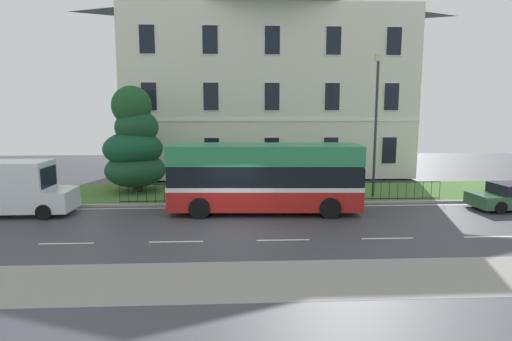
{
  "coord_description": "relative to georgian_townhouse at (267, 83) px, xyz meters",
  "views": [
    {
      "loc": [
        0.17,
        -17.31,
        4.95
      ],
      "look_at": [
        1.29,
        4.1,
        1.78
      ],
      "focal_mm": 30.11,
      "sensor_mm": 36.0,
      "label": 1
    }
  ],
  "objects": [
    {
      "name": "ground_plane",
      "position": [
        -2.69,
        -14.06,
        -6.73
      ],
      "size": [
        60.0,
        56.0,
        0.18
      ],
      "color": "#3E3F46"
    },
    {
      "name": "georgian_townhouse",
      "position": [
        0.0,
        0.0,
        0.0
      ],
      "size": [
        20.23,
        8.58,
        13.13
      ],
      "color": "silver",
      "rests_on": "ground_plane"
    },
    {
      "name": "iron_verge_railing",
      "position": [
        0.0,
        -10.77,
        -6.09
      ],
      "size": [
        16.7,
        0.04,
        0.97
      ],
      "color": "black",
      "rests_on": "ground_plane"
    },
    {
      "name": "evergreen_tree",
      "position": [
        -8.23,
        -7.57,
        -3.93
      ],
      "size": [
        3.5,
        3.48,
        6.05
      ],
      "color": "#423328",
      "rests_on": "ground_plane"
    },
    {
      "name": "single_decker_bus",
      "position": [
        -1.07,
        -12.61,
        -5.01
      ],
      "size": [
        9.03,
        3.0,
        3.23
      ],
      "rotation": [
        0.0,
        0.0,
        -0.05
      ],
      "color": "#B41D19",
      "rests_on": "ground_plane"
    },
    {
      "name": "white_panel_van",
      "position": [
        -12.97,
        -12.47,
        -5.43
      ],
      "size": [
        5.39,
        2.14,
        2.51
      ],
      "rotation": [
        0.0,
        0.0,
        -0.01
      ],
      "color": "white",
      "rests_on": "ground_plane"
    },
    {
      "name": "street_lamp_post",
      "position": [
        5.1,
        -9.77,
        -2.3
      ],
      "size": [
        0.36,
        0.24,
        7.58
      ],
      "color": "#333338",
      "rests_on": "ground_plane"
    }
  ]
}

